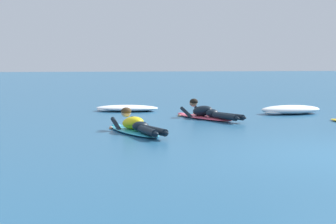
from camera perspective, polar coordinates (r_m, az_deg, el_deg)
ground_plane at (r=18.78m, az=3.79°, el=0.55°), size 120.00×120.00×0.00m
surfer_near at (r=11.84m, az=-3.22°, el=-1.45°), size 1.12×2.59×0.53m
surfer_far at (r=14.71m, az=3.83°, el=-0.16°), size 1.38×2.59×0.53m
whitewater_mid_left at (r=16.47m, az=12.03°, el=0.21°), size 1.83×1.11×0.25m
whitewater_mid_right at (r=17.02m, az=-4.06°, el=0.37°), size 2.00×1.34×0.18m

